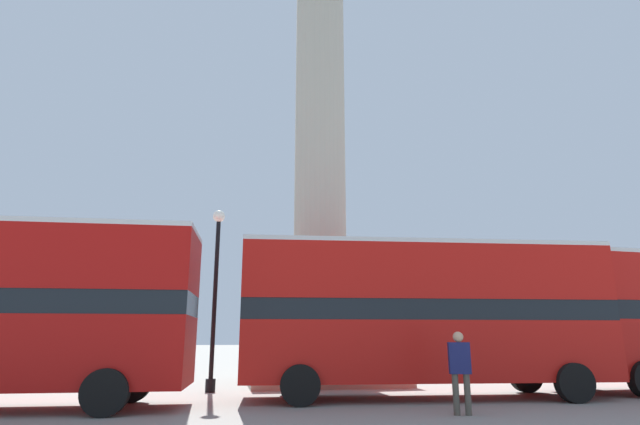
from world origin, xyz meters
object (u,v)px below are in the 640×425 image
Objects in this scene: bus_a at (422,312)px; monument_column at (320,193)px; street_lamp at (215,290)px; pedestrian_near_lamp at (460,367)px; equestrian_statue at (18,331)px.

monument_column is at bearing 114.31° from bus_a.
street_lamp is (-4.00, -2.74, -4.27)m from monument_column.
bus_a is at bearing -83.12° from pedestrian_near_lamp.
equestrian_statue is 3.52× the size of pedestrian_near_lamp.
equestrian_statue reaches higher than pedestrian_near_lamp.
monument_column is 3.47× the size of street_lamp.
street_lamp is 3.27× the size of pedestrian_near_lamp.
pedestrian_near_lamp is at bearing -59.01° from equestrian_statue.
equestrian_statue is 18.78m from pedestrian_near_lamp.
street_lamp is (-5.89, 2.86, 0.78)m from bus_a.
street_lamp is at bearing -145.53° from monument_column.
equestrian_statue reaches higher than bus_a.
bus_a is 5.87× the size of pedestrian_near_lamp.
bus_a is at bearing -25.91° from street_lamp.
monument_column is at bearing 34.47° from street_lamp.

